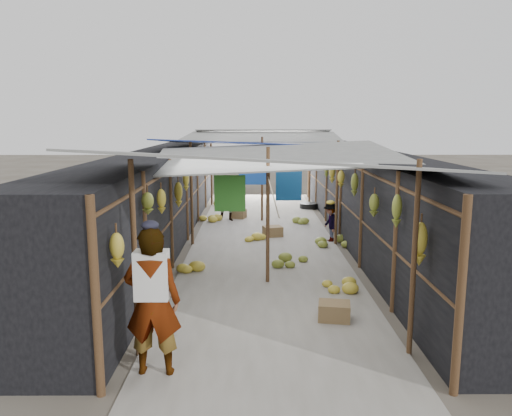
{
  "coord_description": "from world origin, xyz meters",
  "views": [
    {
      "loc": [
        -0.28,
        -6.2,
        3.06
      ],
      "look_at": [
        -0.22,
        4.19,
        1.25
      ],
      "focal_mm": 35.0,
      "sensor_mm": 36.0,
      "label": 1
    }
  ],
  "objects_px": {
    "crate_near": "(334,312)",
    "black_basin": "(309,206)",
    "shopper_blue": "(227,198)",
    "vendor_elderly": "(153,302)",
    "vendor_seated": "(330,222)"
  },
  "relations": [
    {
      "from": "crate_near",
      "to": "black_basin",
      "type": "height_order",
      "value": "crate_near"
    },
    {
      "from": "crate_near",
      "to": "shopper_blue",
      "type": "relative_size",
      "value": 0.34
    },
    {
      "from": "crate_near",
      "to": "black_basin",
      "type": "xyz_separation_m",
      "value": [
        0.72,
        10.09,
        -0.05
      ]
    },
    {
      "from": "shopper_blue",
      "to": "vendor_elderly",
      "type": "bearing_deg",
      "value": -78.18
    },
    {
      "from": "shopper_blue",
      "to": "vendor_seated",
      "type": "distance_m",
      "value": 3.9
    },
    {
      "from": "vendor_elderly",
      "to": "shopper_blue",
      "type": "bearing_deg",
      "value": -92.53
    },
    {
      "from": "vendor_elderly",
      "to": "shopper_blue",
      "type": "distance_m",
      "value": 9.52
    },
    {
      "from": "crate_near",
      "to": "shopper_blue",
      "type": "bearing_deg",
      "value": 113.83
    },
    {
      "from": "crate_near",
      "to": "vendor_elderly",
      "type": "relative_size",
      "value": 0.26
    },
    {
      "from": "shopper_blue",
      "to": "crate_near",
      "type": "bearing_deg",
      "value": -61.08
    },
    {
      "from": "crate_near",
      "to": "black_basin",
      "type": "distance_m",
      "value": 10.12
    },
    {
      "from": "crate_near",
      "to": "shopper_blue",
      "type": "height_order",
      "value": "shopper_blue"
    },
    {
      "from": "black_basin",
      "to": "shopper_blue",
      "type": "xyz_separation_m",
      "value": [
        -2.78,
        -2.22,
        0.62
      ]
    },
    {
      "from": "vendor_elderly",
      "to": "shopper_blue",
      "type": "xyz_separation_m",
      "value": [
        0.4,
        9.51,
        -0.21
      ]
    },
    {
      "from": "vendor_elderly",
      "to": "vendor_seated",
      "type": "xyz_separation_m",
      "value": [
        3.18,
        6.79,
        -0.42
      ]
    }
  ]
}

